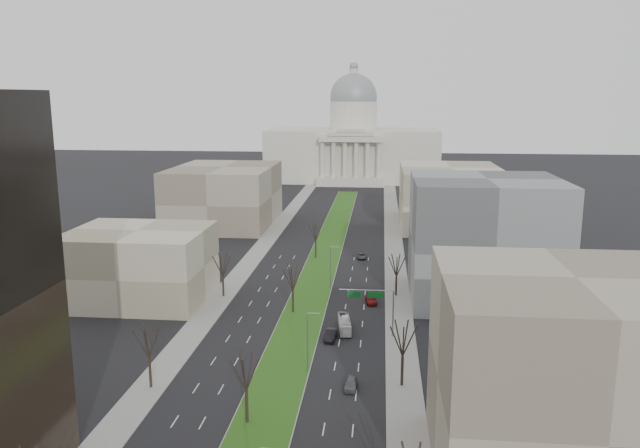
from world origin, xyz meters
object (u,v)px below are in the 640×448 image
Objects in this scene: car_black at (331,335)px; car_red at (371,300)px; car_grey_far at (362,256)px; box_van at (344,324)px; car_grey_near at (351,383)px.

car_black is 1.00× the size of car_red.
car_grey_far is at bearing 87.35° from car_red.
car_red is 34.06m from car_grey_far.
car_black is 0.61× the size of box_van.
car_red is 1.10× the size of car_grey_far.
box_van reaches higher than car_grey_near.
box_van is (-4.25, -14.79, 0.41)m from car_red.
box_van is at bearing 98.14° from car_grey_near.
car_black is 4.83m from box_van.
car_red is 15.39m from box_van.
car_grey_near is 21.77m from box_van.
car_red is at bearing -88.17° from car_grey_far.
car_grey_near is at bearing -91.25° from box_van.
car_red reaches higher than car_grey_far.
car_grey_far is at bearing 81.33° from box_van.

